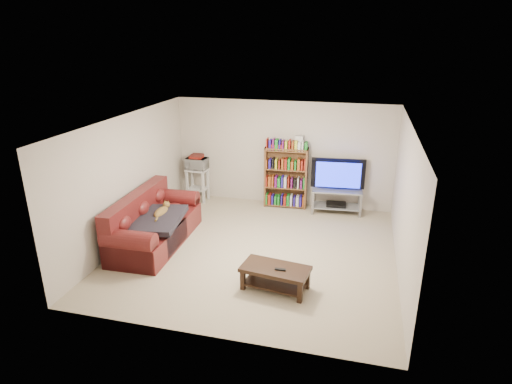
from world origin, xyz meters
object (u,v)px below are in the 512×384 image
(sofa, at_px, (152,226))
(coffee_table, at_px, (275,274))
(tv_stand, at_px, (337,197))
(bookshelf, at_px, (286,177))

(sofa, distance_m, coffee_table, 2.79)
(sofa, xyz_separation_m, coffee_table, (2.61, -0.99, -0.07))
(sofa, bearing_deg, tv_stand, 34.21)
(tv_stand, height_order, bookshelf, bookshelf)
(coffee_table, relative_size, tv_stand, 0.98)
(sofa, bearing_deg, bookshelf, 47.59)
(sofa, distance_m, bookshelf, 3.28)
(coffee_table, height_order, bookshelf, bookshelf)
(bookshelf, bearing_deg, sofa, -133.46)
(tv_stand, bearing_deg, sofa, -148.95)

